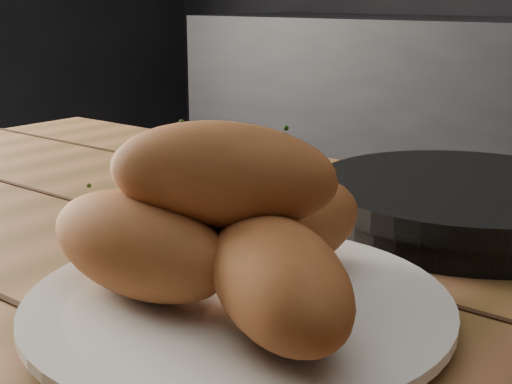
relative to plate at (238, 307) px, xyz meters
name	(u,v)px	position (x,y,z in m)	size (l,w,h in m)	color
plate	(238,307)	(0.00, 0.00, 0.00)	(0.30, 0.30, 0.02)	white
bread_rolls	(228,230)	(-0.01, 0.00, 0.06)	(0.29, 0.25, 0.12)	#AC5A2F
skillet	(466,203)	(0.04, 0.31, 0.01)	(0.42, 0.30, 0.05)	black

